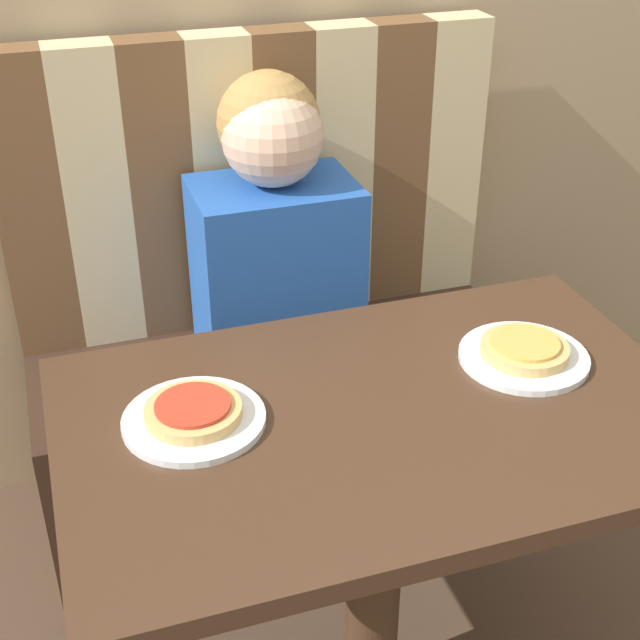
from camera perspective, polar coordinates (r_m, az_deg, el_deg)
The scene contains 8 objects.
booth_seat at distance 2.18m, azimuth -2.55°, elevation -6.80°, with size 1.12×0.46×0.45m.
booth_backrest at distance 2.06m, azimuth -4.35°, elevation 8.80°, with size 1.12×0.09×0.67m.
dining_table at distance 1.48m, azimuth 3.77°, elevation -8.76°, with size 1.02×0.64×0.70m.
person at distance 1.91m, azimuth -2.96°, elevation 6.28°, with size 0.34×0.25×0.63m.
plate_left at distance 1.40m, azimuth -8.07°, elevation -6.33°, with size 0.22×0.22×0.01m.
plate_right at distance 1.58m, azimuth 12.90°, elevation -2.32°, with size 0.22×0.22×0.01m.
pizza_left at distance 1.39m, azimuth -8.12°, elevation -5.76°, with size 0.15×0.15×0.03m.
pizza_right at distance 1.57m, azimuth 12.97°, elevation -1.78°, with size 0.15×0.15×0.03m.
Camera 1 is at (-0.45, -1.06, 1.54)m, focal length 50.00 mm.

